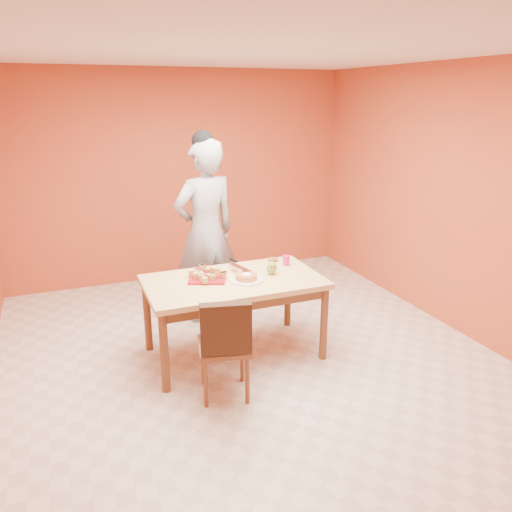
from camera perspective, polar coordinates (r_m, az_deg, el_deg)
name	(u,v)px	position (r m, az deg, el deg)	size (l,w,h in m)	color
floor	(249,358)	(4.79, -0.83, -11.63)	(5.00, 5.00, 0.00)	beige
ceiling	(247,49)	(4.18, -1.01, 22.56)	(5.00, 5.00, 0.00)	white
wall_back	(180,177)	(6.64, -8.72, 8.92)	(4.50, 4.50, 0.00)	#B05128
wall_right	(454,200)	(5.49, 21.73, 6.01)	(5.00, 5.00, 0.00)	#B05128
dining_table	(234,289)	(4.59, -2.57, -3.78)	(1.60, 0.90, 0.76)	tan
dining_chair	(225,344)	(4.05, -3.58, -10.05)	(0.50, 0.56, 0.89)	brown
pastry_pile	(208,272)	(4.56, -5.55, -1.81)	(0.30, 0.30, 0.10)	tan
person	(206,232)	(5.32, -5.79, 2.72)	(0.71, 0.47, 1.96)	gray
pastry_platter	(208,278)	(4.58, -5.53, -2.49)	(0.33, 0.33, 0.02)	maroon
red_dinner_plate	(207,270)	(4.79, -5.61, -1.63)	(0.25, 0.25, 0.02)	maroon
white_cake_plate	(246,280)	(4.53, -1.11, -2.72)	(0.31, 0.31, 0.01)	silver
sponge_cake	(246,277)	(4.52, -1.12, -2.39)	(0.20, 0.20, 0.04)	#C76E33
cake_server	(240,268)	(4.67, -1.79, -1.32)	(0.06, 0.29, 0.01)	silver
egg_ornament	(272,268)	(4.66, 1.80, -1.39)	(0.10, 0.08, 0.13)	olive
magenta_glass	(286,260)	(4.93, 3.47, -0.50)	(0.07, 0.07, 0.10)	#B91B59
checker_tin	(273,260)	(5.05, 1.97, -0.42)	(0.10, 0.10, 0.03)	#3C1F10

